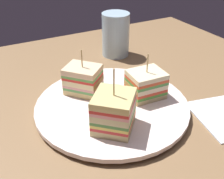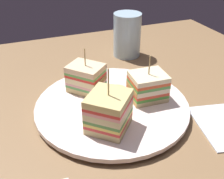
# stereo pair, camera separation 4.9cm
# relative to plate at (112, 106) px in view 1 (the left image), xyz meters

# --- Properties ---
(ground_plane) EXTENTS (0.96, 0.84, 0.02)m
(ground_plane) POSITION_rel_plate_xyz_m (0.00, 0.00, -0.02)
(ground_plane) COLOR olive
(plate) EXTENTS (0.29, 0.29, 0.02)m
(plate) POSITION_rel_plate_xyz_m (0.00, 0.00, 0.00)
(plate) COLOR white
(plate) RESTS_ON ground_plane
(sandwich_wedge_0) EXTENTS (0.07, 0.06, 0.09)m
(sandwich_wedge_0) POSITION_rel_plate_xyz_m (0.07, -0.01, 0.03)
(sandwich_wedge_0) COLOR #D9C486
(sandwich_wedge_0) RESTS_ON plate
(sandwich_wedge_1) EXTENTS (0.08, 0.08, 0.09)m
(sandwich_wedge_1) POSITION_rel_plate_xyz_m (-0.03, 0.06, 0.03)
(sandwich_wedge_1) COLOR #DBC17C
(sandwich_wedge_1) RESTS_ON plate
(sandwich_wedge_2) EXTENTS (0.09, 0.09, 0.11)m
(sandwich_wedge_2) POSITION_rel_plate_xyz_m (-0.03, -0.06, 0.04)
(sandwich_wedge_2) COLOR #D7BD7C
(sandwich_wedge_2) RESTS_ON plate
(chip_pile) EXTENTS (0.07, 0.06, 0.03)m
(chip_pile) POSITION_rel_plate_xyz_m (0.01, 0.01, 0.02)
(chip_pile) COLOR #D4B45B
(chip_pile) RESTS_ON plate
(drinking_glass) EXTENTS (0.07, 0.07, 0.11)m
(drinking_glass) POSITION_rel_plate_xyz_m (0.13, 0.22, 0.04)
(drinking_glass) COLOR #B0D2E9
(drinking_glass) RESTS_ON ground_plane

